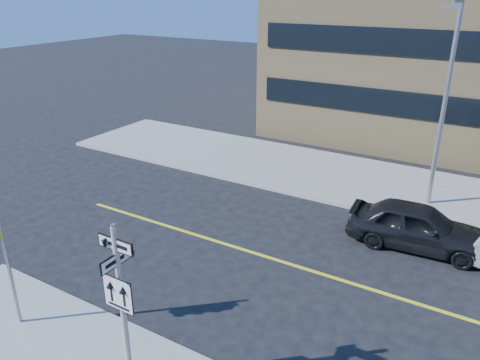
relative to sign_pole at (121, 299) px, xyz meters
The scene contains 4 objects.
ground 3.50m from the sign_pole, 90.00° to the left, with size 120.00×120.00×0.00m, color black.
sign_pole is the anchor object (origin of this frame).
parked_car_a 10.83m from the sign_pole, 66.58° to the left, with size 4.74×1.91×1.62m, color black.
streetlight_a 14.05m from the sign_pole, 73.23° to the left, with size 0.55×2.25×8.00m.
Camera 1 is at (6.32, -8.20, 8.55)m, focal length 35.00 mm.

